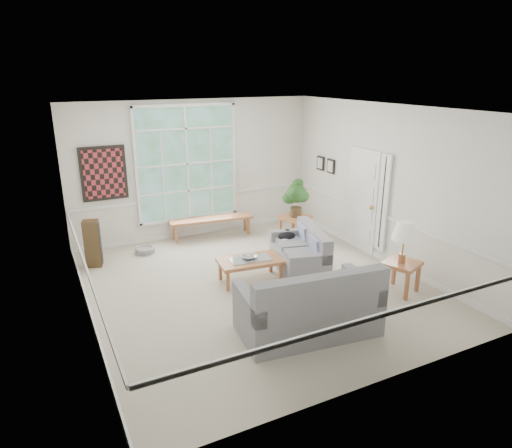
{
  "coord_description": "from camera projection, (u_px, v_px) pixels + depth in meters",
  "views": [
    {
      "loc": [
        -3.2,
        -6.46,
        3.53
      ],
      "look_at": [
        0.1,
        0.2,
        1.05
      ],
      "focal_mm": 32.0,
      "sensor_mm": 36.0,
      "label": 1
    }
  ],
  "objects": [
    {
      "name": "ceiling",
      "position": [
        256.0,
        109.0,
        7.01
      ],
      "size": [
        5.5,
        6.0,
        0.02
      ],
      "primitive_type": "cube",
      "color": "white",
      "rests_on": "ground"
    },
    {
      "name": "table_lamp",
      "position": [
        404.0,
        243.0,
        7.41
      ],
      "size": [
        0.58,
        0.58,
        0.71
      ],
      "primitive_type": null,
      "rotation": [
        0.0,
        0.0,
        0.74
      ],
      "color": "white",
      "rests_on": "side_table"
    },
    {
      "name": "door_sidelight",
      "position": [
        384.0,
        203.0,
        8.71
      ],
      "size": [
        0.08,
        0.26,
        1.9
      ],
      "primitive_type": "cube",
      "color": "white",
      "rests_on": "wall_right"
    },
    {
      "name": "pewter_bowl",
      "position": [
        249.0,
        257.0,
        7.99
      ],
      "size": [
        0.37,
        0.37,
        0.08
      ],
      "primitive_type": "imported",
      "rotation": [
        0.0,
        0.0,
        0.19
      ],
      "color": "#949499",
      "rests_on": "coffee_table"
    },
    {
      "name": "entry_door",
      "position": [
        362.0,
        200.0,
        9.28
      ],
      "size": [
        0.08,
        0.9,
        2.1
      ],
      "primitive_type": "cube",
      "color": "white",
      "rests_on": "floor"
    },
    {
      "name": "wall_art",
      "position": [
        104.0,
        174.0,
        9.14
      ],
      "size": [
        0.9,
        0.06,
        1.1
      ],
      "primitive_type": "cube",
      "color": "#591D21",
      "rests_on": "wall_back"
    },
    {
      "name": "wall_frame_near",
      "position": [
        330.0,
        166.0,
        10.1
      ],
      "size": [
        0.04,
        0.26,
        0.32
      ],
      "primitive_type": "cube",
      "color": "black",
      "rests_on": "wall_right"
    },
    {
      "name": "floor",
      "position": [
        256.0,
        285.0,
        7.96
      ],
      "size": [
        5.5,
        6.0,
        0.01
      ],
      "primitive_type": "cube",
      "color": "#B0A796",
      "rests_on": "ground"
    },
    {
      "name": "wall_left",
      "position": [
        79.0,
        226.0,
        6.33
      ],
      "size": [
        0.02,
        6.0,
        3.0
      ],
      "primitive_type": "cube",
      "color": "silver",
      "rests_on": "ground"
    },
    {
      "name": "loveseat_right",
      "position": [
        299.0,
        249.0,
        8.47
      ],
      "size": [
        1.11,
        1.63,
        0.8
      ],
      "primitive_type": "cube",
      "rotation": [
        0.0,
        0.0,
        -0.25
      ],
      "color": "slate",
      "rests_on": "floor"
    },
    {
      "name": "houseplant",
      "position": [
        296.0,
        198.0,
        9.72
      ],
      "size": [
        0.55,
        0.55,
        0.83
      ],
      "primitive_type": null,
      "rotation": [
        0.0,
        0.0,
        0.14
      ],
      "color": "#224B1D",
      "rests_on": "end_table"
    },
    {
      "name": "wall_back",
      "position": [
        196.0,
        169.0,
        10.04
      ],
      "size": [
        5.5,
        0.02,
        3.0
      ],
      "primitive_type": "cube",
      "color": "silver",
      "rests_on": "ground"
    },
    {
      "name": "coffee_table",
      "position": [
        250.0,
        270.0,
        8.05
      ],
      "size": [
        1.17,
        0.73,
        0.42
      ],
      "primitive_type": "cube",
      "rotation": [
        0.0,
        0.0,
        -0.11
      ],
      "color": "#A25F39",
      "rests_on": "floor"
    },
    {
      "name": "loveseat_front",
      "position": [
        308.0,
        298.0,
        6.39
      ],
      "size": [
        2.03,
        1.22,
        1.04
      ],
      "primitive_type": "cube",
      "rotation": [
        0.0,
        0.0,
        -0.12
      ],
      "color": "slate",
      "rests_on": "floor"
    },
    {
      "name": "wall_right",
      "position": [
        386.0,
        185.0,
        8.64
      ],
      "size": [
        0.02,
        6.0,
        3.0
      ],
      "primitive_type": "cube",
      "color": "silver",
      "rests_on": "ground"
    },
    {
      "name": "side_table",
      "position": [
        400.0,
        277.0,
        7.64
      ],
      "size": [
        0.69,
        0.69,
        0.54
      ],
      "primitive_type": "cube",
      "rotation": [
        0.0,
        0.0,
        0.38
      ],
      "color": "#A25F39",
      "rests_on": "floor"
    },
    {
      "name": "pet_bed",
      "position": [
        145.0,
        250.0,
        9.36
      ],
      "size": [
        0.46,
        0.46,
        0.12
      ],
      "primitive_type": "cylinder",
      "rotation": [
        0.0,
        0.0,
        -0.17
      ],
      "color": "gray",
      "rests_on": "floor"
    },
    {
      "name": "window_bench",
      "position": [
        212.0,
        228.0,
        10.23
      ],
      "size": [
        1.9,
        0.57,
        0.44
      ],
      "primitive_type": "cube",
      "rotation": [
        0.0,
        0.0,
        -0.11
      ],
      "color": "#A25F39",
      "rests_on": "floor"
    },
    {
      "name": "floor_speaker",
      "position": [
        93.0,
        244.0,
        8.6
      ],
      "size": [
        0.33,
        0.29,
        0.91
      ],
      "primitive_type": "cube",
      "rotation": [
        0.0,
        0.0,
        -0.27
      ],
      "color": "#3C2B17",
      "rests_on": "floor"
    },
    {
      "name": "wall_frame_far",
      "position": [
        320.0,
        163.0,
        10.44
      ],
      "size": [
        0.04,
        0.26,
        0.32
      ],
      "primitive_type": "cube",
      "color": "black",
      "rests_on": "wall_right"
    },
    {
      "name": "window_back",
      "position": [
        187.0,
        164.0,
        9.87
      ],
      "size": [
        2.3,
        0.08,
        2.4
      ],
      "primitive_type": "cube",
      "color": "white",
      "rests_on": "wall_back"
    },
    {
      "name": "end_table",
      "position": [
        295.0,
        228.0,
        10.0
      ],
      "size": [
        0.73,
        0.73,
        0.56
      ],
      "primitive_type": "cube",
      "rotation": [
        0.0,
        0.0,
        0.38
      ],
      "color": "#A25F39",
      "rests_on": "floor"
    },
    {
      "name": "cat",
      "position": [
        287.0,
        236.0,
        8.91
      ],
      "size": [
        0.38,
        0.28,
        0.17
      ],
      "primitive_type": "ellipsoid",
      "rotation": [
        0.0,
        0.0,
        0.08
      ],
      "color": "black",
      "rests_on": "loveseat_right"
    },
    {
      "name": "wall_front",
      "position": [
        379.0,
        270.0,
        4.94
      ],
      "size": [
        5.5,
        0.02,
        3.0
      ],
      "primitive_type": "cube",
      "color": "silver",
      "rests_on": "ground"
    }
  ]
}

